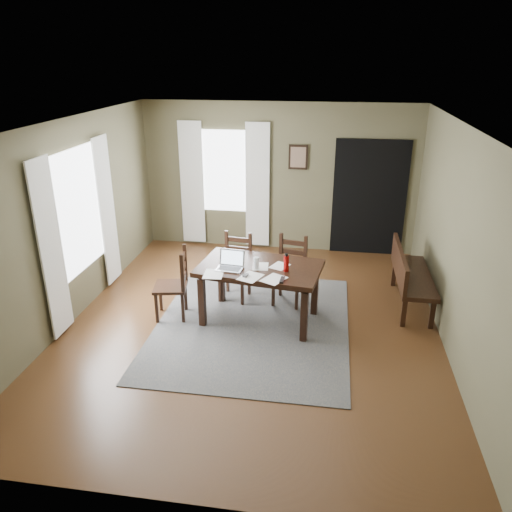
% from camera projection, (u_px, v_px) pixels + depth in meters
% --- Properties ---
extents(ground, '(5.00, 6.00, 0.01)m').
position_uv_depth(ground, '(253.00, 325.00, 6.88)').
color(ground, '#492C16').
extents(room_shell, '(5.02, 6.02, 2.71)m').
position_uv_depth(room_shell, '(252.00, 198.00, 6.19)').
color(room_shell, brown).
rests_on(room_shell, ground).
extents(rug, '(2.60, 3.20, 0.01)m').
position_uv_depth(rug, '(253.00, 324.00, 6.87)').
color(rug, '#474747').
rests_on(rug, ground).
extents(dining_table, '(1.74, 1.18, 0.81)m').
position_uv_depth(dining_table, '(260.00, 273.00, 6.73)').
color(dining_table, black).
rests_on(dining_table, rug).
extents(chair_end, '(0.51, 0.51, 1.01)m').
position_uv_depth(chair_end, '(174.00, 285.00, 6.90)').
color(chair_end, black).
rests_on(chair_end, rug).
extents(chair_back_left, '(0.49, 0.49, 0.99)m').
position_uv_depth(chair_back_left, '(236.00, 267.00, 7.47)').
color(chair_back_left, black).
rests_on(chair_back_left, rug).
extents(chair_back_right, '(0.52, 0.52, 1.00)m').
position_uv_depth(chair_back_right, '(290.00, 271.00, 7.34)').
color(chair_back_right, black).
rests_on(chair_back_right, rug).
extents(bench, '(0.49, 1.52, 0.86)m').
position_uv_depth(bench, '(408.00, 273.00, 7.23)').
color(bench, black).
rests_on(bench, ground).
extents(laptop, '(0.37, 0.31, 0.23)m').
position_uv_depth(laptop, '(231.00, 264.00, 6.61)').
color(laptop, '#B7B7BC').
rests_on(laptop, dining_table).
extents(computer_mouse, '(0.07, 0.10, 0.03)m').
position_uv_depth(computer_mouse, '(246.00, 275.00, 6.38)').
color(computer_mouse, '#3F3F42').
rests_on(computer_mouse, dining_table).
extents(tv_remote, '(0.06, 0.18, 0.02)m').
position_uv_depth(tv_remote, '(282.00, 280.00, 6.26)').
color(tv_remote, black).
rests_on(tv_remote, dining_table).
extents(drinking_glass, '(0.10, 0.10, 0.16)m').
position_uv_depth(drinking_glass, '(256.00, 263.00, 6.57)').
color(drinking_glass, silver).
rests_on(drinking_glass, dining_table).
extents(water_bottle, '(0.09, 0.09, 0.25)m').
position_uv_depth(water_bottle, '(286.00, 263.00, 6.49)').
color(water_bottle, '#A90E0D').
rests_on(water_bottle, dining_table).
extents(paper_a, '(0.27, 0.34, 0.00)m').
position_uv_depth(paper_a, '(214.00, 274.00, 6.45)').
color(paper_a, white).
rests_on(paper_a, dining_table).
extents(paper_b, '(0.36, 0.39, 0.00)m').
position_uv_depth(paper_b, '(274.00, 279.00, 6.30)').
color(paper_b, white).
rests_on(paper_b, dining_table).
extents(paper_c, '(0.24, 0.29, 0.00)m').
position_uv_depth(paper_c, '(260.00, 266.00, 6.68)').
color(paper_c, white).
rests_on(paper_c, dining_table).
extents(paper_d, '(0.29, 0.33, 0.00)m').
position_uv_depth(paper_d, '(280.00, 266.00, 6.69)').
color(paper_d, white).
rests_on(paper_d, dining_table).
extents(paper_e, '(0.35, 0.39, 0.00)m').
position_uv_depth(paper_e, '(250.00, 277.00, 6.36)').
color(paper_e, white).
rests_on(paper_e, dining_table).
extents(window_left, '(0.01, 1.30, 1.70)m').
position_uv_depth(window_left, '(78.00, 211.00, 6.86)').
color(window_left, white).
rests_on(window_left, ground).
extents(window_back, '(1.00, 0.01, 1.50)m').
position_uv_depth(window_back, '(224.00, 171.00, 9.19)').
color(window_back, white).
rests_on(window_back, ground).
extents(curtain_left_near, '(0.03, 0.48, 2.30)m').
position_uv_depth(curtain_left_near, '(51.00, 250.00, 6.20)').
color(curtain_left_near, silver).
rests_on(curtain_left_near, ground).
extents(curtain_left_far, '(0.03, 0.48, 2.30)m').
position_uv_depth(curtain_left_far, '(107.00, 212.00, 7.70)').
color(curtain_left_far, silver).
rests_on(curtain_left_far, ground).
extents(curtain_back_left, '(0.44, 0.03, 2.30)m').
position_uv_depth(curtain_back_left, '(192.00, 184.00, 9.34)').
color(curtain_back_left, silver).
rests_on(curtain_back_left, ground).
extents(curtain_back_right, '(0.44, 0.03, 2.30)m').
position_uv_depth(curtain_back_right, '(257.00, 186.00, 9.17)').
color(curtain_back_right, silver).
rests_on(curtain_back_right, ground).
extents(framed_picture, '(0.34, 0.03, 0.44)m').
position_uv_depth(framed_picture, '(298.00, 157.00, 8.88)').
color(framed_picture, black).
rests_on(framed_picture, ground).
extents(doorway_back, '(1.30, 0.03, 2.10)m').
position_uv_depth(doorway_back, '(369.00, 198.00, 8.96)').
color(doorway_back, black).
rests_on(doorway_back, ground).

